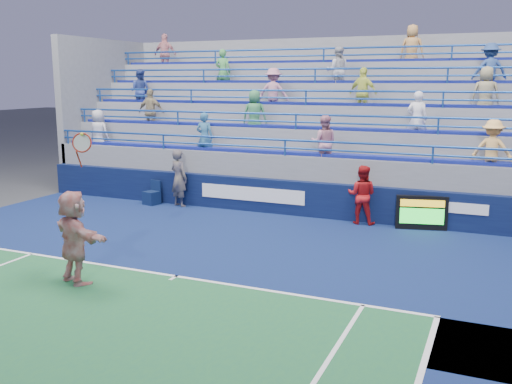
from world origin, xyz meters
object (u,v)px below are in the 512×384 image
at_px(judge_chair, 152,197).
at_px(ball_girl, 362,195).
at_px(tennis_player, 74,237).
at_px(serve_speed_board, 422,213).
at_px(line_judge, 179,178).

height_order(judge_chair, ball_girl, ball_girl).
height_order(tennis_player, ball_girl, tennis_player).
xyz_separation_m(serve_speed_board, judge_chair, (-8.95, -0.19, -0.23)).
height_order(line_judge, ball_girl, line_judge).
bearing_deg(serve_speed_board, tennis_player, -129.69).
bearing_deg(ball_girl, serve_speed_board, 177.33).
bearing_deg(line_judge, serve_speed_board, -160.69).
bearing_deg(judge_chair, serve_speed_board, 1.19).
relative_size(serve_speed_board, ball_girl, 0.81).
xyz_separation_m(judge_chair, tennis_player, (2.86, -7.15, 0.73)).
xyz_separation_m(judge_chair, ball_girl, (7.21, 0.20, 0.61)).
distance_m(judge_chair, tennis_player, 7.74).
height_order(judge_chair, line_judge, line_judge).
bearing_deg(serve_speed_board, judge_chair, -178.81).
bearing_deg(tennis_player, serve_speed_board, 50.31).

